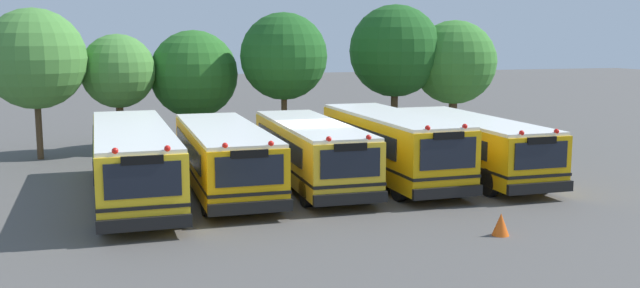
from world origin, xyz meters
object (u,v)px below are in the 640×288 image
school_bus_2 (311,151)px  school_bus_3 (391,144)px  tree_0 (33,59)px  school_bus_4 (471,144)px  school_bus_0 (133,159)px  school_bus_1 (224,156)px  tree_1 (121,70)px  tree_3 (284,56)px  tree_4 (394,51)px  tree_2 (193,73)px  traffic_cone (501,224)px  tree_5 (457,62)px

school_bus_2 → school_bus_3: size_ratio=1.01×
tree_0 → school_bus_4: bearing=-29.0°
school_bus_0 → school_bus_1: (3.24, 0.17, -0.07)m
school_bus_3 → tree_1: tree_1 is taller
school_bus_4 → tree_3: size_ratio=1.44×
school_bus_3 → tree_0: (-13.66, 9.31, 3.16)m
school_bus_3 → tree_0: bearing=-35.1°
school_bus_1 → school_bus_3: (6.55, -0.01, 0.13)m
tree_3 → tree_0: bearing=177.7°
school_bus_2 → tree_0: (-10.45, 9.17, 3.28)m
school_bus_2 → tree_4: size_ratio=1.32×
tree_2 → traffic_cone: tree_2 is taller
tree_2 → school_bus_1: bearing=-91.3°
school_bus_2 → tree_0: tree_0 is taller
tree_1 → school_bus_3: bearing=-46.8°
school_bus_2 → tree_0: size_ratio=1.40×
school_bus_3 → traffic_cone: school_bus_3 is taller
tree_5 → school_bus_4: bearing=-114.7°
school_bus_0 → tree_0: size_ratio=1.66×
tree_1 → tree_5: tree_5 is taller
school_bus_0 → tree_2: bearing=-108.0°
school_bus_2 → school_bus_3: school_bus_3 is taller
school_bus_2 → tree_1: size_ratio=1.68×
school_bus_4 → school_bus_2: bearing=-2.4°
school_bus_4 → traffic_cone: bearing=66.9°
school_bus_4 → traffic_cone: school_bus_4 is taller
school_bus_3 → tree_4: size_ratio=1.30×
traffic_cone → school_bus_4: bearing=66.9°
tree_0 → tree_5: 21.60m
tree_2 → tree_4: size_ratio=0.81×
school_bus_3 → tree_2: size_ratio=1.60×
school_bus_4 → traffic_cone: size_ratio=15.14×
traffic_cone → tree_0: bearing=128.3°
school_bus_4 → tree_2: 14.98m
tree_2 → tree_4: bearing=-2.8°
tree_1 → tree_2: tree_2 is taller
school_bus_0 → traffic_cone: 12.64m
school_bus_0 → school_bus_3: bearing=-179.7°
school_bus_3 → tree_4: (4.49, 10.46, 3.36)m
school_bus_0 → tree_4: tree_4 is taller
tree_1 → tree_0: bearing=-163.2°
tree_0 → traffic_cone: size_ratio=10.66×
school_bus_1 → school_bus_2: bearing=-177.5°
school_bus_4 → tree_4: 11.21m
school_bus_0 → tree_2: tree_2 is taller
tree_1 → school_bus_0: bearing=-89.8°
traffic_cone → school_bus_2: bearing=111.6°
tree_1 → tree_3: size_ratio=0.84×
school_bus_0 → tree_4: (14.28, 10.63, 3.41)m
tree_3 → tree_2: bearing=153.1°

